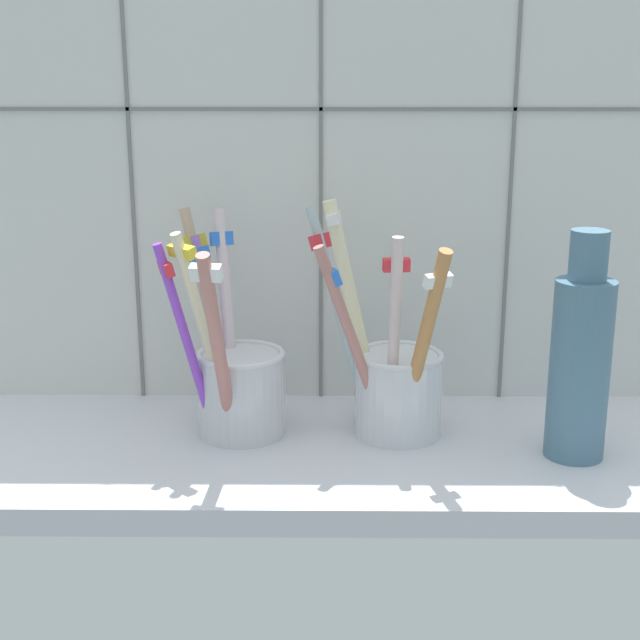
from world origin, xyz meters
TOP-DOWN VIEW (x-y plane):
  - counter_slab at (0.00, 0.00)cm, footprint 64.00×22.00cm
  - tile_wall_back at (-0.00, 12.00)cm, footprint 64.00×2.20cm
  - toothbrush_cup_left at (-6.69, 2.33)cm, footprint 9.60×14.21cm
  - toothbrush_cup_right at (5.83, 2.23)cm, footprint 11.16×11.59cm
  - ceramic_vase at (19.31, -1.81)cm, footprint 4.45×4.45cm

SIDE VIEW (x-z plane):
  - counter_slab at x=0.00cm, z-range 0.00..2.00cm
  - toothbrush_cup_right at x=5.83cm, z-range -2.70..16.03cm
  - toothbrush_cup_left at x=-6.69cm, z-range -2.11..15.54cm
  - ceramic_vase at x=19.31cm, z-range 0.98..18.31cm
  - tile_wall_back at x=0.00cm, z-range 0.00..45.00cm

